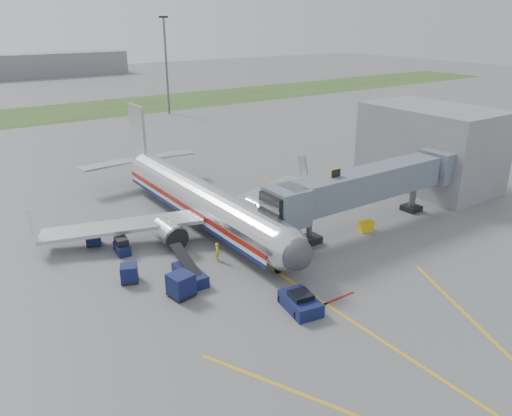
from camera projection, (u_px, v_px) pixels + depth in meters
ground at (292, 282)px, 40.69m from camera, size 400.00×400.00×0.00m
grass_strip at (36, 115)px, 109.61m from camera, size 300.00×25.00×0.01m
apron_markings at (358, 325)px, 35.03m from camera, size 21.52×50.00×0.01m
airliner at (200, 199)px, 51.42m from camera, size 32.10×35.67×10.25m
jet_bridge at (363, 186)px, 49.78m from camera, size 25.30×4.00×6.90m
terminal at (430, 147)px, 62.56m from camera, size 10.00×16.00×10.00m
light_mast_right at (166, 64)px, 107.59m from camera, size 2.00×0.44×20.40m
pushback_tug at (300, 303)px, 36.70m from camera, size 2.63×3.71×1.42m
baggage_tug at (122, 247)px, 45.47m from camera, size 1.32×2.25×1.50m
baggage_cart_a at (181, 285)px, 38.34m from camera, size 2.04×2.04×1.90m
baggage_cart_b at (129, 273)px, 40.52m from camera, size 1.83×1.83×1.50m
baggage_cart_c at (93, 238)px, 47.08m from camera, size 1.72×1.72×1.47m
belt_loader at (190, 274)px, 40.85m from camera, size 1.60×4.72×2.29m
ground_power_cart at (366, 226)px, 50.28m from camera, size 1.57×1.26×1.09m
ramp_worker at (217, 252)px, 44.04m from camera, size 0.65×0.73×1.69m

